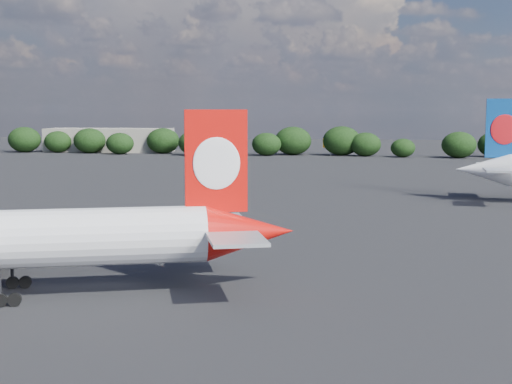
# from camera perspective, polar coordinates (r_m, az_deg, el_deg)

# --- Properties ---
(ground) EXTENTS (500.00, 500.00, 0.00)m
(ground) POSITION_cam_1_polar(r_m,az_deg,el_deg) (107.46, -4.28, -1.16)
(ground) COLOR black
(ground) RESTS_ON ground
(qantas_airliner) EXTENTS (43.33, 41.62, 14.52)m
(qantas_airliner) POSITION_cam_1_polar(r_m,az_deg,el_deg) (58.36, -19.73, -3.74)
(qantas_airliner) COLOR white
(qantas_airliner) RESTS_ON ground
(terminal_building) EXTENTS (42.00, 16.00, 8.00)m
(terminal_building) POSITION_cam_1_polar(r_m,az_deg,el_deg) (252.34, -11.64, 4.10)
(terminal_building) COLOR gray
(terminal_building) RESTS_ON ground
(highway_sign) EXTENTS (6.00, 0.30, 4.50)m
(highway_sign) POSITION_cam_1_polar(r_m,az_deg,el_deg) (223.95, -1.79, 3.70)
(highway_sign) COLOR #13631D
(highway_sign) RESTS_ON ground
(billboard_yellow) EXTENTS (5.00, 0.30, 5.50)m
(billboard_yellow) POSITION_cam_1_polar(r_m,az_deg,el_deg) (226.10, 6.01, 3.89)
(billboard_yellow) COLOR gold
(billboard_yellow) RESTS_ON ground
(horizon_treeline) EXTENTS (206.77, 16.90, 9.27)m
(horizon_treeline) POSITION_cam_1_polar(r_m,az_deg,el_deg) (225.72, 4.10, 3.95)
(horizon_treeline) COLOR black
(horizon_treeline) RESTS_ON ground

